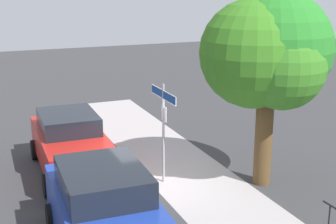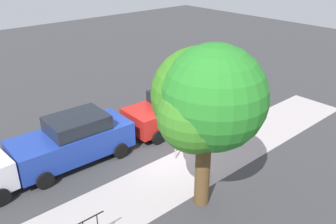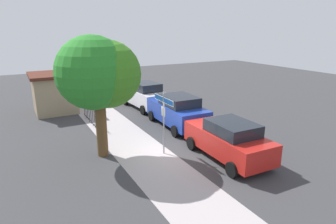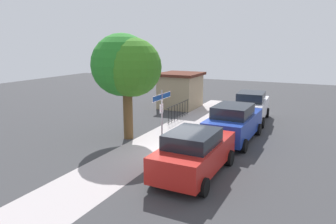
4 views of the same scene
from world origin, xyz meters
TOP-DOWN VIEW (x-y plane):
  - ground_plane at (0.00, 0.00)m, footprint 60.00×60.00m
  - sidewalk_strip at (2.00, 1.30)m, footprint 24.00×2.60m
  - street_sign at (-0.10, 0.40)m, footprint 1.77×0.07m
  - shade_tree at (1.09, 2.95)m, footprint 3.33×3.68m
  - car_red at (-1.93, -1.90)m, footprint 4.51×2.16m
  - car_blue at (3.02, -2.14)m, footprint 4.72×2.25m

SIDE VIEW (x-z plane):
  - ground_plane at x=0.00m, z-range 0.00..0.00m
  - sidewalk_strip at x=2.00m, z-range 0.00..0.00m
  - car_red at x=-1.93m, z-range 0.01..1.80m
  - car_blue at x=3.02m, z-range 0.01..1.92m
  - street_sign at x=-0.10m, z-range 0.64..3.54m
  - shade_tree at x=1.09m, z-range 1.01..6.47m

